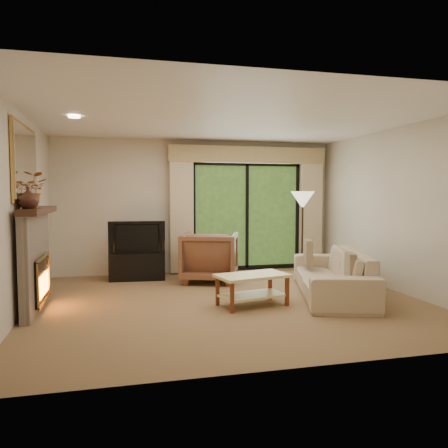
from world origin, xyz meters
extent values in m
plane|color=olive|center=(0.00, 0.00, 0.00)|extent=(5.50, 5.50, 0.00)
plane|color=white|center=(0.00, 0.00, 2.60)|extent=(5.50, 5.50, 0.00)
plane|color=beige|center=(0.00, 2.50, 1.30)|extent=(5.00, 0.00, 5.00)
plane|color=beige|center=(0.00, -2.50, 1.30)|extent=(5.00, 0.00, 5.00)
plane|color=beige|center=(-2.75, 0.00, 1.30)|extent=(0.00, 5.00, 5.00)
plane|color=beige|center=(2.75, 0.00, 1.30)|extent=(0.00, 5.00, 5.00)
cube|color=beige|center=(-0.35, 2.34, 1.20)|extent=(0.45, 0.18, 2.35)
cube|color=beige|center=(2.35, 2.34, 1.20)|extent=(0.45, 0.18, 2.35)
cube|color=tan|center=(1.00, 2.36, 2.32)|extent=(3.20, 0.24, 0.32)
cube|color=black|center=(-1.21, 1.95, 0.25)|extent=(1.01, 0.52, 0.49)
imported|color=black|center=(-1.21, 1.95, 0.78)|extent=(1.00, 0.21, 0.57)
imported|color=brown|center=(0.03, 1.46, 0.44)|extent=(1.21, 1.22, 0.88)
imported|color=tan|center=(1.61, -0.04, 0.34)|extent=(1.59, 2.53, 0.69)
cube|color=#4E3C23|center=(1.53, -0.72, 0.57)|extent=(0.20, 0.37, 0.35)
cube|color=#4E3C23|center=(1.53, 0.64, 0.58)|extent=(0.23, 0.42, 0.41)
imported|color=#391F15|center=(-2.61, -0.25, 1.50)|extent=(0.28, 0.28, 0.26)
imported|color=#9B5920|center=(-2.61, -0.05, 1.60)|extent=(0.44, 0.38, 0.46)
camera|label=1|loc=(-1.55, -6.03, 1.56)|focal=35.00mm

